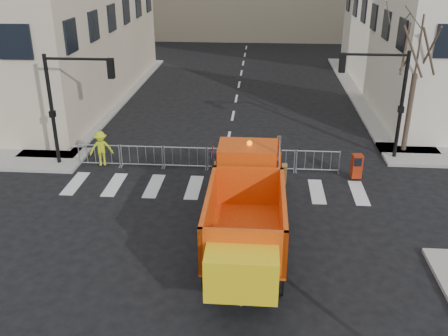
# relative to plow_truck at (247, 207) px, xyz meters

# --- Properties ---
(ground) EXTENTS (120.00, 120.00, 0.00)m
(ground) POSITION_rel_plow_truck_xyz_m (-1.37, -0.71, -1.67)
(ground) COLOR black
(ground) RESTS_ON ground
(sidewalk_back) EXTENTS (64.00, 5.00, 0.15)m
(sidewalk_back) POSITION_rel_plow_truck_xyz_m (-1.37, 7.79, -1.60)
(sidewalk_back) COLOR gray
(sidewalk_back) RESTS_ON ground
(traffic_light_left) EXTENTS (0.18, 0.18, 5.40)m
(traffic_light_left) POSITION_rel_plow_truck_xyz_m (-9.37, 6.79, 1.03)
(traffic_light_left) COLOR black
(traffic_light_left) RESTS_ON ground
(traffic_light_right) EXTENTS (0.18, 0.18, 5.40)m
(traffic_light_right) POSITION_rel_plow_truck_xyz_m (7.13, 8.79, 1.03)
(traffic_light_right) COLOR black
(traffic_light_right) RESTS_ON ground
(crowd_barriers) EXTENTS (12.60, 0.60, 1.10)m
(crowd_barriers) POSITION_rel_plow_truck_xyz_m (-2.12, 6.89, -1.12)
(crowd_barriers) COLOR #9EA0A5
(crowd_barriers) RESTS_ON ground
(street_tree) EXTENTS (3.00, 3.00, 7.50)m
(street_tree) POSITION_rel_plow_truck_xyz_m (7.83, 9.79, 2.08)
(street_tree) COLOR #382B21
(street_tree) RESTS_ON ground
(plow_truck) EXTENTS (3.17, 9.70, 3.76)m
(plow_truck) POSITION_rel_plow_truck_xyz_m (0.00, 0.00, 0.00)
(plow_truck) COLOR black
(plow_truck) RESTS_ON ground
(cop_a) EXTENTS (0.65, 0.47, 1.67)m
(cop_a) POSITION_rel_plow_truck_xyz_m (-0.74, 4.79, -0.84)
(cop_a) COLOR black
(cop_a) RESTS_ON ground
(cop_b) EXTENTS (1.03, 0.88, 1.85)m
(cop_b) POSITION_rel_plow_truck_xyz_m (-1.01, 6.15, -0.74)
(cop_b) COLOR black
(cop_b) RESTS_ON ground
(cop_c) EXTENTS (0.86, 1.28, 2.02)m
(cop_c) POSITION_rel_plow_truck_xyz_m (0.59, 5.24, -0.66)
(cop_c) COLOR black
(cop_c) RESTS_ON ground
(worker) EXTENTS (1.23, 0.92, 1.69)m
(worker) POSITION_rel_plow_truck_xyz_m (-7.15, 6.64, -0.68)
(worker) COLOR #B5C617
(worker) RESTS_ON sidewalk_back
(newspaper_box) EXTENTS (0.50, 0.45, 1.10)m
(newspaper_box) POSITION_rel_plow_truck_xyz_m (4.78, 6.11, -0.97)
(newspaper_box) COLOR #99240B
(newspaper_box) RESTS_ON sidewalk_back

